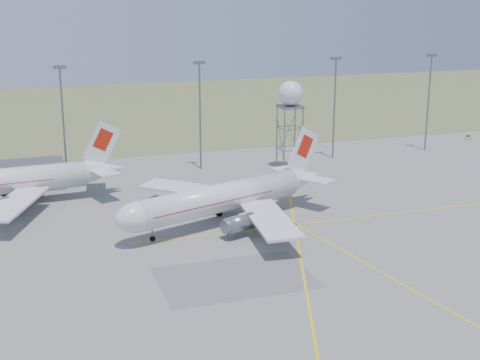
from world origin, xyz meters
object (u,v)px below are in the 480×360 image
object	(u,v)px
airliner_far	(2,182)
radar_tower	(290,120)
baggage_tug	(137,221)
airliner_main	(223,198)
fire_truck	(15,187)

from	to	relation	value
airliner_far	radar_tower	xyz separation A→B (m)	(51.86, 7.20, 5.63)
baggage_tug	airliner_main	bearing A→B (deg)	-13.38
airliner_far	baggage_tug	world-z (taller)	airliner_far
radar_tower	airliner_far	bearing A→B (deg)	-172.10
fire_truck	airliner_far	bearing A→B (deg)	-101.71
airliner_far	baggage_tug	bearing A→B (deg)	133.87
fire_truck	baggage_tug	world-z (taller)	fire_truck
airliner_main	baggage_tug	world-z (taller)	airliner_main
airliner_far	baggage_tug	distance (m)	24.59
airliner_main	fire_truck	bearing A→B (deg)	-59.47
radar_tower	baggage_tug	bearing A→B (deg)	-145.15
airliner_far	radar_tower	bearing A→B (deg)	-176.46
baggage_tug	airliner_far	bearing A→B (deg)	138.62
airliner_main	airliner_far	world-z (taller)	airliner_far
fire_truck	radar_tower	bearing A→B (deg)	12.94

